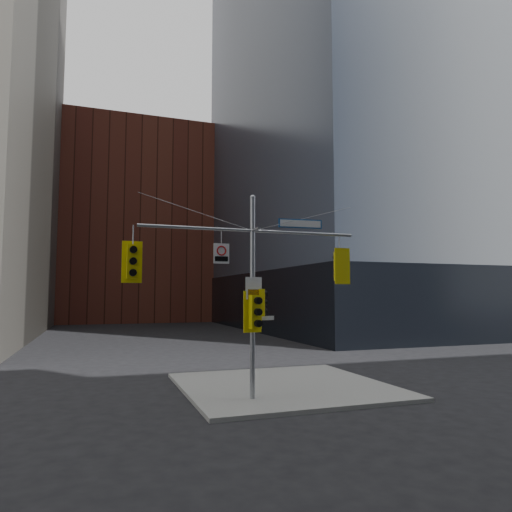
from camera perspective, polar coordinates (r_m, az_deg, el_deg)
ground at (r=14.70m, az=2.23°, el=-19.55°), size 160.00×160.00×0.00m
sidewalk_corner at (r=19.03m, az=3.47°, el=-15.92°), size 8.00×8.00×0.15m
podium_ne at (r=56.11m, az=17.08°, el=-5.39°), size 36.40×36.40×6.00m
brick_midrise at (r=72.15m, az=-14.97°, el=3.50°), size 26.00×20.00×28.00m
signal_assembly at (r=16.10m, az=-0.43°, el=-2.41°), size 8.00×0.80×7.30m
traffic_light_west_arm at (r=15.31m, az=-15.19°, el=-0.67°), size 0.66×0.52×1.37m
traffic_light_east_arm at (r=17.56m, az=10.41°, el=-1.28°), size 0.65×0.53×1.36m
traffic_light_pole_side at (r=16.21m, az=0.63°, el=-5.84°), size 0.41×0.35×0.96m
traffic_light_pole_front at (r=15.84m, az=-0.12°, el=-6.99°), size 0.69×0.60×1.44m
street_sign_blade at (r=16.99m, az=5.56°, el=4.04°), size 1.68×0.20×0.33m
regulatory_sign_arm at (r=15.80m, az=-4.35°, el=0.40°), size 0.56×0.07×0.70m
regulatory_sign_pole at (r=15.98m, az=-0.29°, el=-4.11°), size 0.60×0.06×0.78m
street_blade_ew at (r=16.26m, az=1.08°, el=-7.77°), size 0.75×0.13×0.15m
street_blade_ns at (r=16.55m, az=-0.95°, el=-8.19°), size 0.08×0.75×0.15m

